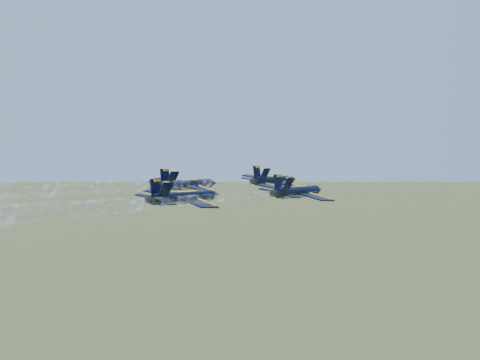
% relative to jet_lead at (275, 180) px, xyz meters
% --- Properties ---
extents(jet_lead, '(11.83, 16.19, 3.82)m').
position_rel_jet_lead_xyz_m(jet_lead, '(0.00, 0.00, 0.00)').
color(jet_lead, black).
extents(jet_left, '(11.83, 16.19, 3.82)m').
position_rel_jet_lead_xyz_m(jet_left, '(-14.32, -9.23, 0.00)').
color(jet_left, black).
extents(jet_right, '(11.83, 16.19, 3.82)m').
position_rel_jet_lead_xyz_m(jet_right, '(5.41, -16.54, 0.00)').
color(jet_right, black).
extents(jet_slot, '(11.83, 16.19, 3.82)m').
position_rel_jet_lead_xyz_m(jet_slot, '(-10.26, -26.08, 0.00)').
color(jet_slot, black).
extents(smoke_trail_lead, '(25.17, 54.14, 2.30)m').
position_rel_jet_lead_xyz_m(smoke_trail_lead, '(-18.28, -41.31, 0.03)').
color(smoke_trail_lead, white).
extents(smoke_trail_right, '(25.17, 54.14, 2.30)m').
position_rel_jet_lead_xyz_m(smoke_trail_right, '(-12.87, -57.85, 0.03)').
color(smoke_trail_right, white).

